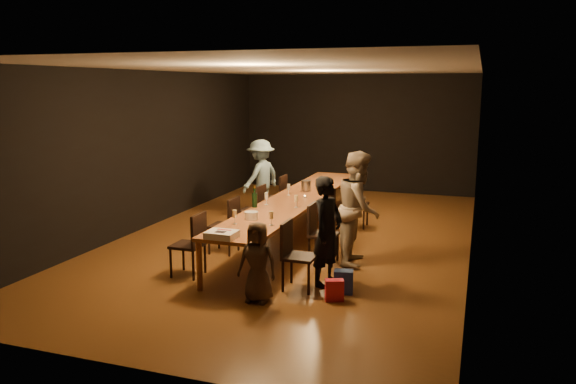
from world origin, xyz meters
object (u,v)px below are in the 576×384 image
(chair_right_3, at_px, (357,203))
(child, at_px, (258,262))
(chair_right_2, at_px, (342,217))
(woman_tan, at_px, (359,208))
(chair_left_1, at_px, (224,225))
(champagne_bottle, at_px, (255,196))
(ice_bucket, at_px, (306,186))
(chair_left_0, at_px, (188,244))
(table, at_px, (296,200))
(birthday_cake, at_px, (222,235))
(chair_right_1, at_px, (324,234))
(woman_birthday, at_px, (327,231))
(chair_left_3, at_px, (274,198))
(man_blue, at_px, (261,176))
(chair_left_2, at_px, (252,210))
(plate_stack, at_px, (251,215))
(chair_right_0, at_px, (300,256))

(chair_right_3, xyz_separation_m, child, (-0.37, -4.19, 0.05))
(chair_right_2, distance_m, woman_tan, 1.19)
(chair_left_1, height_order, champagne_bottle, champagne_bottle)
(chair_right_2, bearing_deg, ice_bucket, -128.01)
(chair_left_0, height_order, woman_tan, woman_tan)
(table, relative_size, birthday_cake, 15.31)
(chair_right_1, bearing_deg, woman_birthday, 18.15)
(chair_right_2, distance_m, birthday_cake, 3.02)
(woman_birthday, bearing_deg, table, 45.64)
(table, distance_m, chair_right_3, 1.49)
(chair_left_0, xyz_separation_m, chair_left_3, (0.00, 3.60, 0.00))
(woman_birthday, distance_m, birthday_cake, 1.44)
(woman_birthday, bearing_deg, child, 159.45)
(chair_right_2, distance_m, ice_bucket, 1.17)
(woman_birthday, height_order, man_blue, man_blue)
(chair_right_1, height_order, champagne_bottle, champagne_bottle)
(chair_right_3, distance_m, woman_birthday, 3.34)
(chair_left_2, distance_m, woman_tan, 2.45)
(chair_left_3, distance_m, woman_birthday, 3.88)
(table, distance_m, chair_left_3, 1.49)
(table, distance_m, champagne_bottle, 1.07)
(plate_stack, distance_m, ice_bucket, 2.44)
(chair_right_1, bearing_deg, chair_right_0, -0.00)
(chair_right_1, distance_m, man_blue, 3.71)
(chair_right_2, xyz_separation_m, champagne_bottle, (-1.24, -0.97, 0.47))
(table, bearing_deg, chair_right_3, 54.69)
(woman_tan, relative_size, champagne_bottle, 4.83)
(woman_tan, relative_size, man_blue, 1.10)
(woman_tan, height_order, child, woman_tan)
(champagne_bottle, bearing_deg, chair_right_0, -49.03)
(table, xyz_separation_m, chair_right_0, (0.85, -2.40, -0.24))
(chair_right_3, distance_m, chair_left_3, 1.70)
(chair_right_0, height_order, chair_right_2, same)
(child, bearing_deg, chair_left_0, 155.85)
(chair_right_3, xyz_separation_m, chair_left_0, (-1.70, -3.60, 0.00))
(woman_tan, bearing_deg, chair_left_3, 40.81)
(table, relative_size, champagne_bottle, 16.62)
(table, relative_size, plate_stack, 29.45)
(ice_bucket, bearing_deg, table, -88.49)
(chair_left_1, relative_size, woman_birthday, 0.61)
(plate_stack, bearing_deg, chair_left_0, -138.94)
(chair_right_0, relative_size, man_blue, 0.59)
(plate_stack, relative_size, champagne_bottle, 0.56)
(woman_tan, bearing_deg, chair_right_0, 156.31)
(birthday_cake, bearing_deg, table, 88.67)
(champagne_bottle, bearing_deg, ice_bucket, 77.29)
(chair_right_1, height_order, chair_left_1, same)
(plate_stack, xyz_separation_m, ice_bucket, (0.10, 2.44, 0.04))
(birthday_cake, height_order, ice_bucket, ice_bucket)
(chair_left_2, xyz_separation_m, champagne_bottle, (0.46, -0.97, 0.47))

